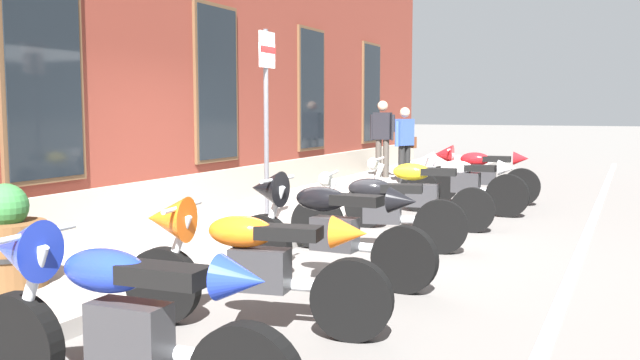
{
  "coord_description": "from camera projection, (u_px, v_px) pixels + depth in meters",
  "views": [
    {
      "loc": [
        -7.81,
        -3.73,
        1.68
      ],
      "look_at": [
        0.3,
        -0.08,
        0.79
      ],
      "focal_mm": 39.26,
      "sensor_mm": 36.0,
      "label": 1
    }
  ],
  "objects": [
    {
      "name": "barrel_planter",
      "position": [
        7.0,
        245.0,
        6.1
      ],
      "size": [
        0.71,
        0.71,
        0.9
      ],
      "color": "brown",
      "rests_on": "sidewalk"
    },
    {
      "name": "ground_plane",
      "position": [
        304.0,
        244.0,
        8.78
      ],
      "size": [
        140.0,
        140.0,
        0.0
      ],
      "primitive_type": "plane",
      "color": "#565451"
    },
    {
      "name": "motorcycle_blue_sport",
      "position": [
        109.0,
        313.0,
        3.81
      ],
      "size": [
        0.62,
        2.15,
        1.06
      ],
      "color": "black",
      "rests_on": "ground_plane"
    },
    {
      "name": "sidewalk",
      "position": [
        221.0,
        232.0,
        9.27
      ],
      "size": [
        31.27,
        2.44,
        0.15
      ],
      "primitive_type": "cube",
      "color": "gray",
      "rests_on": "ground_plane"
    },
    {
      "name": "motorcycle_orange_sport",
      "position": [
        243.0,
        259.0,
        5.29
      ],
      "size": [
        0.64,
        2.13,
        1.02
      ],
      "color": "black",
      "rests_on": "ground_plane"
    },
    {
      "name": "parking_sign",
      "position": [
        267.0,
        103.0,
        8.67
      ],
      "size": [
        0.36,
        0.07,
        2.52
      ],
      "color": "#4C4C51",
      "rests_on": "sidewalk"
    },
    {
      "name": "motorcycle_white_sport",
      "position": [
        458.0,
        180.0,
        11.27
      ],
      "size": [
        0.62,
        2.1,
        1.0
      ],
      "color": "black",
      "rests_on": "ground_plane"
    },
    {
      "name": "motorcycle_black_sport",
      "position": [
        322.0,
        224.0,
        6.77
      ],
      "size": [
        0.62,
        2.15,
        1.07
      ],
      "color": "black",
      "rests_on": "ground_plane"
    },
    {
      "name": "motorcycle_yellow_naked",
      "position": [
        417.0,
        195.0,
        9.8
      ],
      "size": [
        0.63,
        2.11,
        1.01
      ],
      "color": "black",
      "rests_on": "ground_plane"
    },
    {
      "name": "motorcycle_red_sport",
      "position": [
        476.0,
        172.0,
        12.55
      ],
      "size": [
        0.62,
        2.09,
        1.05
      ],
      "color": "black",
      "rests_on": "ground_plane"
    },
    {
      "name": "lane_stripe",
      "position": [
        574.0,
        267.0,
        7.47
      ],
      "size": [
        31.27,
        0.12,
        0.01
      ],
      "primitive_type": "cube",
      "color": "silver",
      "rests_on": "ground_plane"
    },
    {
      "name": "pedestrian_dark_jacket",
      "position": [
        383.0,
        134.0,
        15.86
      ],
      "size": [
        0.23,
        0.66,
        1.74
      ],
      "color": "#38332D",
      "rests_on": "sidewalk"
    },
    {
      "name": "motorcycle_black_naked",
      "position": [
        376.0,
        212.0,
        8.32
      ],
      "size": [
        0.7,
        2.09,
        0.94
      ],
      "color": "black",
      "rests_on": "ground_plane"
    },
    {
      "name": "pedestrian_blue_top",
      "position": [
        405.0,
        141.0,
        14.76
      ],
      "size": [
        0.64,
        0.34,
        1.59
      ],
      "color": "black",
      "rests_on": "sidewalk"
    }
  ]
}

